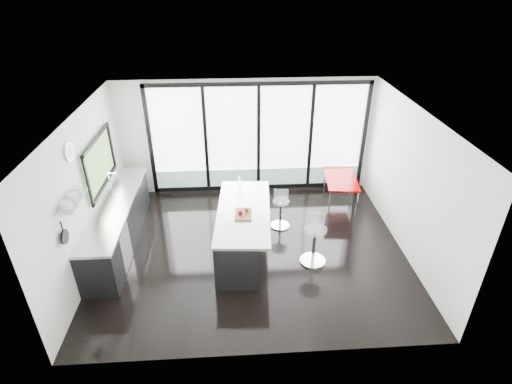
{
  "coord_description": "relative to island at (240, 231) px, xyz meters",
  "views": [
    {
      "loc": [
        -0.34,
        -6.4,
        4.97
      ],
      "look_at": [
        0.1,
        0.3,
        1.15
      ],
      "focal_mm": 28.0,
      "sensor_mm": 36.0,
      "label": 1
    }
  ],
  "objects": [
    {
      "name": "bar_stool_near",
      "position": [
        1.38,
        -0.42,
        -0.1
      ],
      "size": [
        0.55,
        0.55,
        0.78
      ],
      "primitive_type": "cylinder",
      "rotation": [
        0.0,
        0.0,
        -0.13
      ],
      "color": "silver",
      "rests_on": "floor"
    },
    {
      "name": "ceiling",
      "position": [
        0.23,
        0.03,
        2.31
      ],
      "size": [
        6.0,
        5.0,
        0.0
      ],
      "primitive_type": "cube",
      "color": "white",
      "rests_on": "wall_back"
    },
    {
      "name": "red_table",
      "position": [
        2.42,
        1.72,
        -0.16
      ],
      "size": [
        0.85,
        1.31,
        0.66
      ],
      "primitive_type": "cube",
      "rotation": [
        0.0,
        0.0,
        -0.12
      ],
      "color": "#A40302",
      "rests_on": "floor"
    },
    {
      "name": "wall_left",
      "position": [
        -2.74,
        0.3,
        1.08
      ],
      "size": [
        0.26,
        5.0,
        2.8
      ],
      "color": "silver",
      "rests_on": "ground"
    },
    {
      "name": "counter_cabinets",
      "position": [
        -2.44,
        0.43,
        -0.02
      ],
      "size": [
        0.69,
        3.24,
        1.36
      ],
      "color": "black",
      "rests_on": "floor"
    },
    {
      "name": "wall_front",
      "position": [
        0.23,
        -2.47,
        0.91
      ],
      "size": [
        6.0,
        0.0,
        2.8
      ],
      "primitive_type": "cube",
      "color": "silver",
      "rests_on": "ground"
    },
    {
      "name": "bar_stool_far",
      "position": [
        0.89,
        0.82,
        -0.16
      ],
      "size": [
        0.46,
        0.46,
        0.65
      ],
      "primitive_type": "cylinder",
      "rotation": [
        0.0,
        0.0,
        -0.13
      ],
      "color": "silver",
      "rests_on": "floor"
    },
    {
      "name": "wall_back",
      "position": [
        0.51,
        2.5,
        0.79
      ],
      "size": [
        6.0,
        0.09,
        2.8
      ],
      "color": "silver",
      "rests_on": "ground"
    },
    {
      "name": "wall_right",
      "position": [
        3.23,
        0.03,
        0.91
      ],
      "size": [
        0.0,
        5.0,
        2.8
      ],
      "primitive_type": "cube",
      "color": "silver",
      "rests_on": "ground"
    },
    {
      "name": "island",
      "position": [
        0.0,
        0.0,
        0.0
      ],
      "size": [
        1.15,
        2.4,
        1.24
      ],
      "color": "black",
      "rests_on": "floor"
    },
    {
      "name": "floor",
      "position": [
        0.23,
        0.03,
        -0.49
      ],
      "size": [
        6.0,
        5.0,
        0.0
      ],
      "primitive_type": "cube",
      "color": "black",
      "rests_on": "ground"
    }
  ]
}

